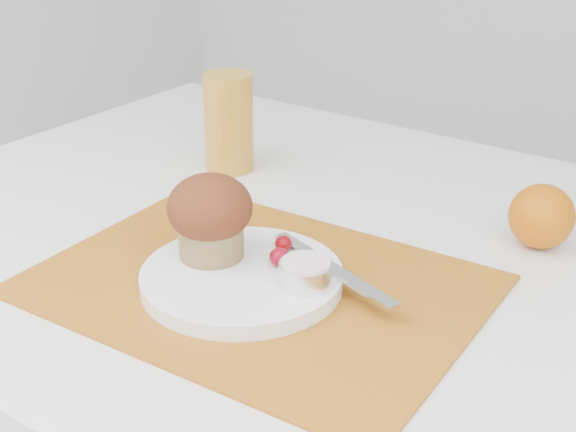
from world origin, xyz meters
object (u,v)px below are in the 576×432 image
Objects in this scene: plate at (242,278)px; muffin at (210,215)px; orange at (541,216)px; juice_glass at (229,122)px.

plate is 0.07m from muffin.
muffin is at bearing -134.86° from orange.
juice_glass is at bearing 125.60° from muffin.
orange reaches higher than plate.
plate is at bearing -10.48° from muffin.
juice_glass reaches higher than muffin.
plate is 2.29× the size of muffin.
muffin reaches higher than orange.
juice_glass is at bearing -177.58° from orange.
juice_glass is (-0.22, 0.25, 0.05)m from plate.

